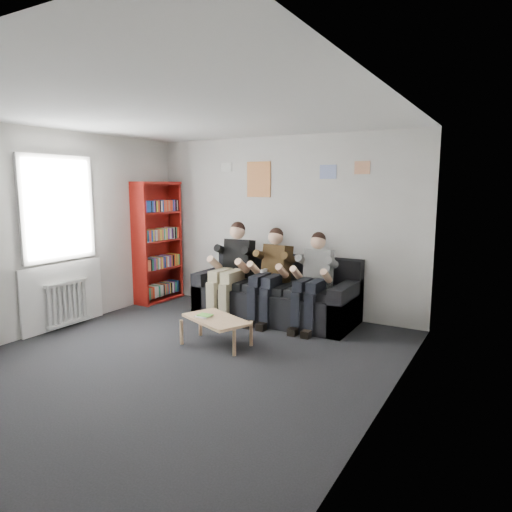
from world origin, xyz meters
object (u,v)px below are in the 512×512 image
at_px(bookshelf, 158,242).
at_px(person_right, 313,281).
at_px(person_middle, 270,275).
at_px(coffee_table, 216,321).
at_px(person_left, 231,269).
at_px(sofa, 276,296).

height_order(bookshelf, person_right, bookshelf).
bearing_deg(person_middle, coffee_table, -85.08).
height_order(person_left, person_right, person_left).
height_order(person_left, person_middle, person_left).
height_order(bookshelf, person_left, bookshelf).
xyz_separation_m(sofa, person_right, (0.66, -0.21, 0.34)).
xyz_separation_m(person_left, person_right, (1.32, 0.01, -0.03)).
xyz_separation_m(bookshelf, person_left, (1.56, -0.16, -0.30)).
distance_m(sofa, coffee_table, 1.42).
bearing_deg(coffee_table, person_middle, 85.17).
bearing_deg(person_left, sofa, 12.36).
relative_size(sofa, coffee_table, 2.75).
bearing_deg(sofa, person_right, -17.34).
bearing_deg(coffee_table, sofa, 85.88).
xyz_separation_m(bookshelf, person_middle, (2.22, -0.15, -0.33)).
height_order(coffee_table, person_right, person_right).
xyz_separation_m(coffee_table, person_left, (-0.56, 1.21, 0.40)).
bearing_deg(person_middle, sofa, 99.75).
relative_size(person_left, person_middle, 1.04).
bearing_deg(person_left, coffee_table, -70.58).
xyz_separation_m(bookshelf, coffee_table, (2.12, -1.36, -0.71)).
height_order(coffee_table, person_middle, person_middle).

